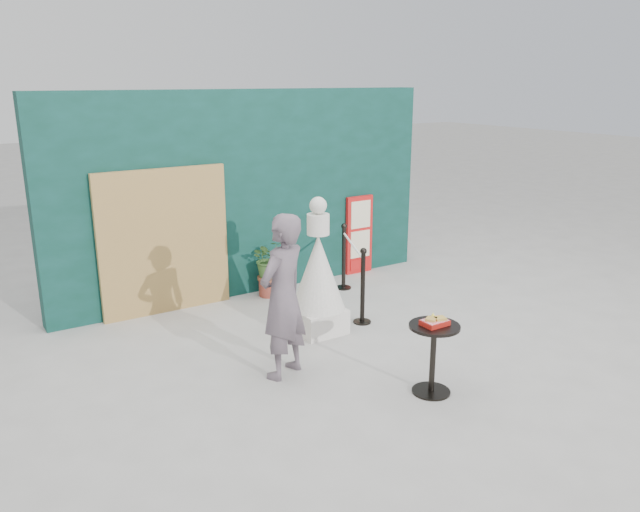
{
  "coord_description": "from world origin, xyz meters",
  "views": [
    {
      "loc": [
        -4.06,
        -5.11,
        3.14
      ],
      "look_at": [
        0.0,
        1.2,
        1.0
      ],
      "focal_mm": 35.0,
      "sensor_mm": 36.0,
      "label": 1
    }
  ],
  "objects": [
    {
      "name": "back_wall",
      "position": [
        0.0,
        3.15,
        1.5
      ],
      "size": [
        6.0,
        0.3,
        3.0
      ],
      "primitive_type": "cube",
      "color": "#0A3127",
      "rests_on": "ground"
    },
    {
      "name": "planter",
      "position": [
        0.08,
        2.74,
        0.5
      ],
      "size": [
        0.51,
        0.44,
        0.87
      ],
      "color": "brown",
      "rests_on": "ground"
    },
    {
      "name": "bamboo_fence",
      "position": [
        -1.4,
        2.94,
        1.0
      ],
      "size": [
        1.8,
        0.08,
        2.0
      ],
      "primitive_type": "cube",
      "color": "tan",
      "rests_on": "ground"
    },
    {
      "name": "menu_board",
      "position": [
        1.9,
        2.95,
        0.65
      ],
      "size": [
        0.5,
        0.07,
        1.3
      ],
      "color": "red",
      "rests_on": "ground"
    },
    {
      "name": "food_basket",
      "position": [
        0.08,
        -0.82,
        0.79
      ],
      "size": [
        0.26,
        0.19,
        0.11
      ],
      "color": "#AF1A12",
      "rests_on": "cafe_table"
    },
    {
      "name": "stanchion_barrier",
      "position": [
        0.92,
        1.77,
        0.49
      ],
      "size": [
        0.84,
        1.54,
        1.03
      ],
      "color": "black",
      "rests_on": "ground"
    },
    {
      "name": "statue",
      "position": [
        -0.04,
        1.18,
        0.72
      ],
      "size": [
        0.69,
        0.69,
        1.76
      ],
      "color": "silver",
      "rests_on": "ground"
    },
    {
      "name": "woman",
      "position": [
        -1.01,
        0.36,
        0.91
      ],
      "size": [
        0.78,
        0.67,
        1.81
      ],
      "primitive_type": "imported",
      "rotation": [
        0.0,
        0.0,
        3.57
      ],
      "color": "#63555E",
      "rests_on": "ground"
    },
    {
      "name": "ground",
      "position": [
        0.0,
        0.0,
        0.0
      ],
      "size": [
        60.0,
        60.0,
        0.0
      ],
      "primitive_type": "plane",
      "color": "#ADAAA5",
      "rests_on": "ground"
    },
    {
      "name": "cafe_table",
      "position": [
        0.07,
        -0.82,
        0.5
      ],
      "size": [
        0.52,
        0.52,
        0.75
      ],
      "color": "black",
      "rests_on": "ground"
    }
  ]
}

